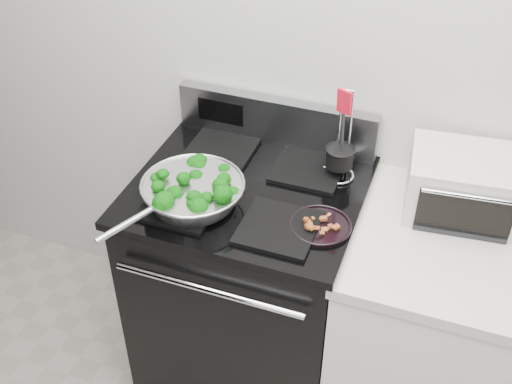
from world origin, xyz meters
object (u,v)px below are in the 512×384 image
at_px(bacon_plate, 321,223).
at_px(skillet, 192,191).
at_px(gas_range, 249,280).
at_px(toaster_oven, 465,185).
at_px(utensil_holder, 339,162).

bearing_deg(bacon_plate, skillet, -175.49).
distance_m(gas_range, bacon_plate, 0.57).
height_order(gas_range, toaster_oven, same).
bearing_deg(toaster_oven, skillet, -165.33).
distance_m(gas_range, skillet, 0.56).
relative_size(utensil_holder, toaster_oven, 0.90).
xyz_separation_m(gas_range, toaster_oven, (0.70, 0.16, 0.54)).
bearing_deg(utensil_holder, toaster_oven, 20.38).
xyz_separation_m(bacon_plate, toaster_oven, (0.41, 0.28, 0.06)).
bearing_deg(utensil_holder, gas_range, -128.02).
bearing_deg(toaster_oven, gas_range, -172.88).
bearing_deg(gas_range, utensil_holder, 30.92).
bearing_deg(gas_range, toaster_oven, 12.96).
distance_m(bacon_plate, utensil_holder, 0.29).
bearing_deg(skillet, bacon_plate, 28.70).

